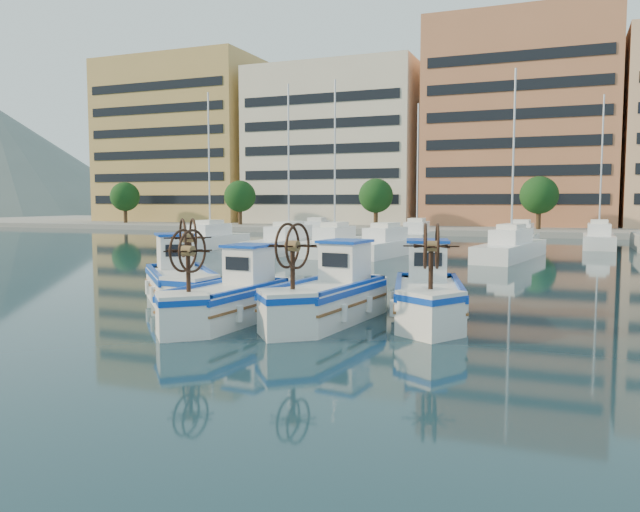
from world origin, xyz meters
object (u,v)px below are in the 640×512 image
Objects in this scene: fishing_boat_a at (180,279)px; fishing_boat_c at (328,294)px; fishing_boat_b at (230,296)px; fishing_boat_d at (428,293)px.

fishing_boat_a is 0.97× the size of fishing_boat_c.
fishing_boat_b is 2.88m from fishing_boat_c.
fishing_boat_a reaches higher than fishing_boat_b.
fishing_boat_a reaches higher than fishing_boat_d.
fishing_boat_a is 4.13m from fishing_boat_b.
fishing_boat_b is at bearing -149.96° from fishing_boat_c.
fishing_boat_a is at bearing 148.78° from fishing_boat_b.
fishing_boat_d reaches higher than fishing_boat_b.
fishing_boat_b is (3.36, -2.39, -0.05)m from fishing_boat_a.
fishing_boat_d is at bearing 33.42° from fishing_boat_c.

